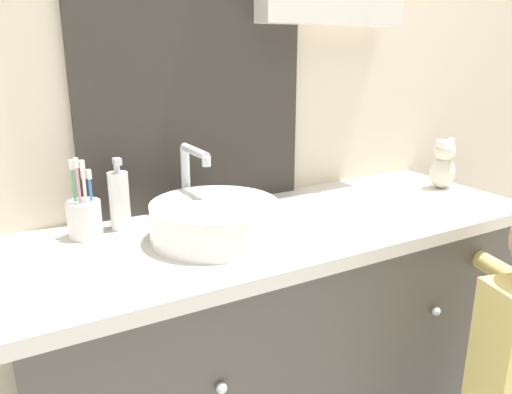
{
  "coord_description": "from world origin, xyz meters",
  "views": [
    {
      "loc": [
        -0.69,
        -0.72,
        1.29
      ],
      "look_at": [
        -0.12,
        0.29,
        0.94
      ],
      "focal_mm": 35.0,
      "sensor_mm": 36.0,
      "label": 1
    }
  ],
  "objects_px": {
    "toothbrush_holder": "(84,217)",
    "sink_basin": "(214,219)",
    "soap_dispenser": "(119,200)",
    "teddy_bear": "(443,165)"
  },
  "relations": [
    {
      "from": "toothbrush_holder",
      "to": "teddy_bear",
      "type": "height_order",
      "value": "toothbrush_holder"
    },
    {
      "from": "sink_basin",
      "to": "soap_dispenser",
      "type": "bearing_deg",
      "value": 135.34
    },
    {
      "from": "toothbrush_holder",
      "to": "sink_basin",
      "type": "bearing_deg",
      "value": -31.08
    },
    {
      "from": "soap_dispenser",
      "to": "sink_basin",
      "type": "bearing_deg",
      "value": -44.66
    },
    {
      "from": "sink_basin",
      "to": "soap_dispenser",
      "type": "distance_m",
      "value": 0.26
    },
    {
      "from": "sink_basin",
      "to": "soap_dispenser",
      "type": "relative_size",
      "value": 1.93
    },
    {
      "from": "sink_basin",
      "to": "teddy_bear",
      "type": "relative_size",
      "value": 2.17
    },
    {
      "from": "sink_basin",
      "to": "soap_dispenser",
      "type": "xyz_separation_m",
      "value": [
        -0.18,
        0.18,
        0.03
      ]
    },
    {
      "from": "toothbrush_holder",
      "to": "teddy_bear",
      "type": "bearing_deg",
      "value": -6.31
    },
    {
      "from": "soap_dispenser",
      "to": "teddy_bear",
      "type": "relative_size",
      "value": 1.12
    }
  ]
}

